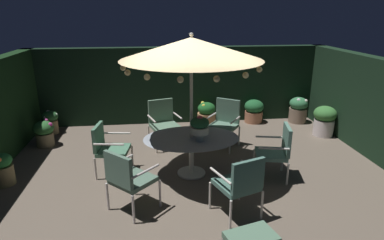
# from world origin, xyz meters

# --- Properties ---
(ground_plane) EXTENTS (7.89, 6.53, 0.02)m
(ground_plane) POSITION_xyz_m (0.00, 0.00, -0.01)
(ground_plane) COLOR brown
(hedge_backdrop_rear) EXTENTS (7.89, 0.30, 2.02)m
(hedge_backdrop_rear) POSITION_xyz_m (0.00, 3.12, 1.01)
(hedge_backdrop_rear) COLOR black
(hedge_backdrop_rear) RESTS_ON ground_plane
(patio_dining_table) EXTENTS (1.75, 1.30, 0.73)m
(patio_dining_table) POSITION_xyz_m (-0.06, -0.02, 0.62)
(patio_dining_table) COLOR beige
(patio_dining_table) RESTS_ON ground_plane
(patio_umbrella) EXTENTS (2.43, 2.43, 2.58)m
(patio_umbrella) POSITION_xyz_m (-0.06, -0.02, 2.31)
(patio_umbrella) COLOR silver
(patio_umbrella) RESTS_ON ground_plane
(centerpiece_planter) EXTENTS (0.33, 0.33, 0.47)m
(centerpiece_planter) POSITION_xyz_m (0.07, -0.19, 1.00)
(centerpiece_planter) COLOR beige
(centerpiece_planter) RESTS_ON patio_dining_table
(patio_chair_north) EXTENTS (0.67, 0.68, 1.00)m
(patio_chair_north) POSITION_xyz_m (1.45, -0.34, 0.57)
(patio_chair_north) COLOR silver
(patio_chair_north) RESTS_ON ground_plane
(patio_chair_northeast) EXTENTS (0.82, 0.82, 1.05)m
(patio_chair_northeast) POSITION_xyz_m (0.84, 1.24, 0.60)
(patio_chair_northeast) COLOR beige
(patio_chair_northeast) RESTS_ON ground_plane
(patio_chair_east) EXTENTS (0.77, 0.75, 1.03)m
(patio_chair_east) POSITION_xyz_m (-0.52, 1.46, 0.59)
(patio_chair_east) COLOR beige
(patio_chair_east) RESTS_ON ground_plane
(patio_chair_southeast) EXTENTS (0.66, 0.67, 0.95)m
(patio_chair_southeast) POSITION_xyz_m (-1.59, 0.20, 0.55)
(patio_chair_southeast) COLOR beige
(patio_chair_southeast) RESTS_ON ground_plane
(patio_chair_south) EXTENTS (0.83, 0.83, 1.00)m
(patio_chair_south) POSITION_xyz_m (-1.14, -1.13, 0.59)
(patio_chair_south) COLOR silver
(patio_chair_south) RESTS_ON ground_plane
(patio_chair_southwest) EXTENTS (0.75, 0.76, 0.99)m
(patio_chair_southwest) POSITION_xyz_m (0.48, -1.47, 0.58)
(patio_chair_southwest) COLOR silver
(patio_chair_southwest) RESTS_ON ground_plane
(ottoman_footrest) EXTENTS (0.67, 0.52, 0.41)m
(ottoman_footrest) POSITION_xyz_m (0.37, -2.41, 0.36)
(ottoman_footrest) COLOR silver
(ottoman_footrest) RESTS_ON ground_plane
(potted_plant_left_near) EXTENTS (0.52, 0.52, 0.63)m
(potted_plant_left_near) POSITION_xyz_m (1.98, 2.77, 0.33)
(potted_plant_left_near) COLOR #A16649
(potted_plant_left_near) RESTS_ON ground_plane
(potted_plant_back_center) EXTENTS (0.45, 0.46, 0.59)m
(potted_plant_back_center) POSITION_xyz_m (-3.18, 1.69, 0.32)
(potted_plant_back_center) COLOR #7A6B4D
(potted_plant_back_center) RESTS_ON ground_plane
(potted_plant_back_right) EXTENTS (0.54, 0.54, 0.74)m
(potted_plant_back_right) POSITION_xyz_m (3.38, 1.60, 0.39)
(potted_plant_back_right) COLOR silver
(potted_plant_back_right) RESTS_ON ground_plane
(potted_plant_front_corner) EXTENTS (0.36, 0.36, 0.58)m
(potted_plant_front_corner) POSITION_xyz_m (-3.38, -0.04, 0.30)
(potted_plant_front_corner) COLOR olive
(potted_plant_front_corner) RESTS_ON ground_plane
(potted_plant_right_far) EXTENTS (0.49, 0.49, 0.70)m
(potted_plant_right_far) POSITION_xyz_m (3.18, 2.63, 0.36)
(potted_plant_right_far) COLOR #7B6554
(potted_plant_right_far) RESTS_ON ground_plane
(potted_plant_right_near) EXTENTS (0.49, 0.49, 0.61)m
(potted_plant_right_near) POSITION_xyz_m (0.66, 2.71, 0.31)
(potted_plant_right_near) COLOR #9E6F48
(potted_plant_right_near) RESTS_ON ground_plane
(potted_plant_left_far) EXTENTS (0.38, 0.38, 0.58)m
(potted_plant_left_far) POSITION_xyz_m (-3.27, 2.51, 0.31)
(potted_plant_left_far) COLOR olive
(potted_plant_left_far) RESTS_ON ground_plane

